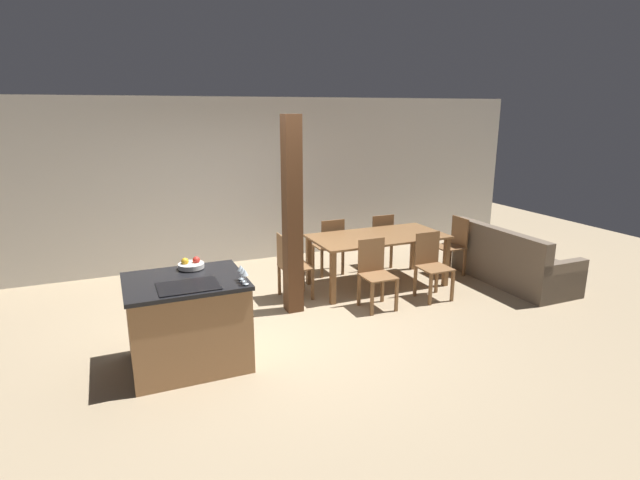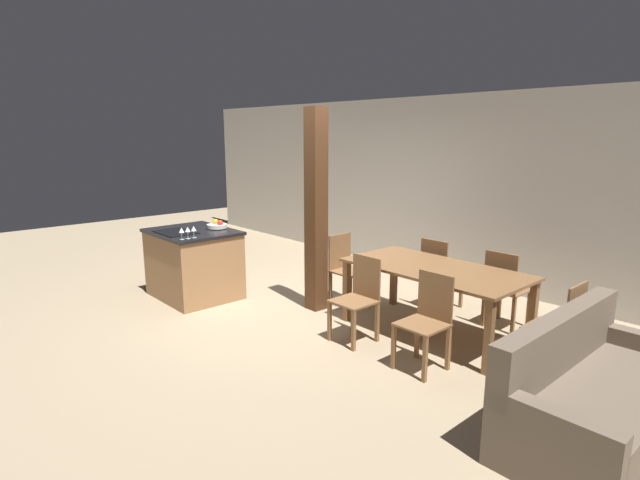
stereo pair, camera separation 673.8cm
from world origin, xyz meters
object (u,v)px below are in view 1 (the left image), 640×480
(wine_glass_middle, at_px, (243,271))
(dining_chair_foot_end, at_px, (453,244))
(dining_chair_far_right, at_px, (379,240))
(wine_glass_far, at_px, (241,268))
(kitchen_island, at_px, (188,322))
(dining_chair_near_right, at_px, (431,264))
(couch, at_px, (511,264))
(dining_chair_near_left, at_px, (375,272))
(wine_glass_near, at_px, (245,273))
(timber_post, at_px, (292,217))
(dining_table, at_px, (378,241))
(dining_chair_head_end, at_px, (290,265))
(dining_chair_far_left, at_px, (330,245))
(fruit_bowl, at_px, (191,265))

(wine_glass_middle, height_order, dining_chair_foot_end, wine_glass_middle)
(dining_chair_far_right, bearing_deg, wine_glass_far, 38.56)
(wine_glass_far, bearing_deg, kitchen_island, 154.67)
(dining_chair_near_right, relative_size, couch, 0.48)
(wine_glass_far, distance_m, dining_chair_near_left, 2.20)
(wine_glass_near, bearing_deg, couch, 13.37)
(wine_glass_far, bearing_deg, dining_chair_far_right, 38.56)
(wine_glass_far, relative_size, dining_chair_near_right, 0.16)
(wine_glass_far, bearing_deg, dining_chair_near_left, 22.88)
(dining_chair_near_right, distance_m, dining_chair_foot_end, 1.15)
(couch, xyz_separation_m, timber_post, (-3.34, 0.27, 0.95))
(dining_table, xyz_separation_m, dining_chair_head_end, (-1.34, 0.00, -0.19))
(dining_chair_foot_end, xyz_separation_m, couch, (0.55, -0.68, -0.19))
(dining_chair_foot_end, bearing_deg, dining_chair_far_left, -111.95)
(wine_glass_near, height_order, couch, wine_glass_near)
(dining_chair_foot_end, relative_size, couch, 0.48)
(kitchen_island, distance_m, wine_glass_far, 0.80)
(dining_chair_near_left, relative_size, dining_chair_far_left, 1.00)
(wine_glass_middle, xyz_separation_m, dining_chair_far_left, (1.96, 2.34, -0.55))
(wine_glass_middle, xyz_separation_m, timber_post, (0.95, 1.21, 0.21))
(dining_chair_near_left, bearing_deg, dining_chair_near_right, 0.00)
(dining_chair_far_right, bearing_deg, wine_glass_near, 40.47)
(fruit_bowl, height_order, dining_chair_near_left, fruit_bowl)
(dining_table, relative_size, dining_chair_far_right, 2.17)
(wine_glass_middle, bearing_deg, wine_glass_far, 90.00)
(dining_chair_near_right, xyz_separation_m, dining_chair_far_right, (0.00, 1.43, 0.00))
(dining_chair_far_left, bearing_deg, timber_post, 47.94)
(wine_glass_far, distance_m, timber_post, 1.49)
(wine_glass_near, height_order, dining_table, wine_glass_near)
(dining_chair_far_left, bearing_deg, dining_chair_far_right, -180.00)
(dining_table, bearing_deg, fruit_bowl, -160.33)
(wine_glass_near, xyz_separation_m, dining_chair_near_left, (1.96, 0.99, -0.55))
(wine_glass_near, bearing_deg, kitchen_island, 141.76)
(wine_glass_far, height_order, dining_chair_far_right, wine_glass_far)
(fruit_bowl, xyz_separation_m, couch, (4.68, 0.31, -0.67))
(dining_chair_head_end, bearing_deg, fruit_bowl, 124.55)
(dining_chair_near_right, height_order, dining_chair_far_right, same)
(couch, relative_size, timber_post, 0.75)
(wine_glass_middle, height_order, dining_chair_far_left, wine_glass_middle)
(wine_glass_near, relative_size, dining_chair_foot_end, 0.16)
(kitchen_island, bearing_deg, wine_glass_middle, -32.24)
(wine_glass_near, xyz_separation_m, wine_glass_far, (0.00, 0.16, 0.00))
(dining_chair_near_left, height_order, dining_chair_far_left, same)
(wine_glass_near, relative_size, dining_chair_far_left, 0.16)
(fruit_bowl, distance_m, wine_glass_near, 0.81)
(kitchen_island, relative_size, dining_chair_near_left, 1.29)
(dining_chair_head_end, distance_m, timber_post, 0.87)
(wine_glass_far, bearing_deg, wine_glass_middle, -90.00)
(fruit_bowl, distance_m, dining_chair_far_right, 3.68)
(wine_glass_near, xyz_separation_m, couch, (4.29, 1.02, -0.74))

